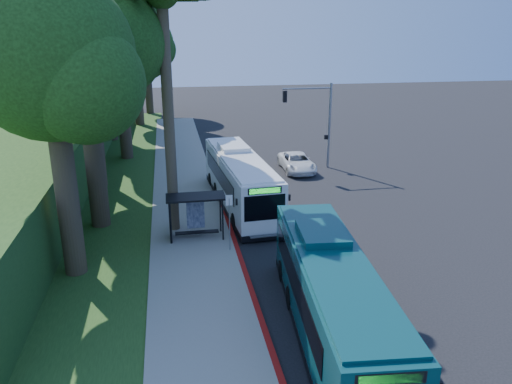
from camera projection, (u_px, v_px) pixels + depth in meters
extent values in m
plane|color=black|center=(304.00, 212.00, 31.89)|extent=(140.00, 140.00, 0.00)
cube|color=gray|center=(189.00, 219.00, 30.65)|extent=(4.50, 70.00, 0.12)
cube|color=maroon|center=(235.00, 243.00, 27.30)|extent=(0.25, 30.00, 0.13)
cube|color=#234719|center=(102.00, 198.00, 34.37)|extent=(8.00, 70.00, 0.06)
cube|color=black|center=(195.00, 197.00, 27.12)|extent=(3.20, 1.50, 0.10)
cube|color=black|center=(170.00, 221.00, 27.30)|extent=(0.06, 1.30, 2.20)
cube|color=navy|center=(196.00, 214.00, 28.18)|extent=(1.00, 0.12, 1.70)
cube|color=black|center=(197.00, 232.00, 27.68)|extent=(2.40, 0.40, 0.06)
cube|color=black|center=(171.00, 217.00, 27.86)|extent=(0.08, 0.08, 2.40)
cube|color=black|center=(220.00, 214.00, 28.33)|extent=(0.08, 0.08, 2.40)
cube|color=black|center=(171.00, 225.00, 26.74)|extent=(0.08, 0.08, 2.40)
cube|color=black|center=(223.00, 221.00, 27.21)|extent=(0.08, 0.08, 2.40)
cylinder|color=gray|center=(230.00, 226.00, 25.84)|extent=(0.06, 0.06, 3.00)
cube|color=white|center=(229.00, 200.00, 25.40)|extent=(0.35, 0.04, 0.55)
cylinder|color=gray|center=(329.00, 126.00, 40.91)|extent=(0.20, 0.20, 7.00)
cylinder|color=gray|center=(307.00, 88.00, 39.59)|extent=(4.00, 0.14, 0.14)
cube|color=black|center=(285.00, 97.00, 39.48)|extent=(0.30, 0.30, 0.90)
cube|color=black|center=(326.00, 137.00, 41.16)|extent=(0.25, 0.25, 0.35)
cylinder|color=#4C3F2D|center=(169.00, 120.00, 27.05)|extent=(0.60, 0.60, 13.00)
cylinder|color=#382B1E|center=(92.00, 139.00, 28.13)|extent=(1.10, 1.10, 10.50)
sphere|color=#1A340E|center=(80.00, 19.00, 26.08)|extent=(8.00, 8.00, 8.00)
sphere|color=#1A340E|center=(111.00, 43.00, 25.61)|extent=(5.60, 5.60, 5.60)
sphere|color=#1A340E|center=(59.00, 36.00, 27.44)|extent=(5.20, 5.20, 5.20)
cylinder|color=#382B1E|center=(91.00, 106.00, 35.21)|extent=(1.18, 1.18, 11.90)
sphere|color=#1A340E|center=(111.00, 17.00, 32.25)|extent=(7.00, 7.00, 7.00)
sphere|color=#1A340E|center=(59.00, 12.00, 34.55)|extent=(6.50, 6.50, 6.50)
cylinder|color=#382B1E|center=(123.00, 104.00, 43.26)|extent=(1.06, 1.06, 9.80)
sphere|color=#1A340E|center=(117.00, 31.00, 41.34)|extent=(8.40, 8.40, 8.40)
sphere|color=#1A340E|center=(138.00, 45.00, 40.80)|extent=(5.88, 5.88, 5.88)
sphere|color=#1A340E|center=(101.00, 41.00, 42.74)|extent=(5.46, 5.46, 5.46)
cylinder|color=#382B1E|center=(108.00, 85.00, 50.17)|extent=(1.14, 1.14, 11.20)
sphere|color=#1A340E|center=(101.00, 13.00, 47.98)|extent=(9.60, 9.60, 9.60)
sphere|color=#1A340E|center=(121.00, 27.00, 47.36)|extent=(6.72, 6.72, 6.72)
sphere|color=#1A340E|center=(86.00, 24.00, 49.57)|extent=(6.24, 6.24, 6.24)
cylinder|color=#382B1E|center=(138.00, 86.00, 58.38)|extent=(1.02, 1.02, 9.10)
sphere|color=#1A340E|center=(134.00, 37.00, 56.61)|extent=(8.00, 8.00, 8.00)
sphere|color=#1A340E|center=(149.00, 46.00, 56.08)|extent=(5.60, 5.60, 5.60)
sphere|color=#1A340E|center=(123.00, 43.00, 57.93)|extent=(5.20, 5.20, 5.20)
cylinder|color=#382B1E|center=(148.00, 82.00, 66.13)|extent=(0.98, 0.98, 8.40)
sphere|color=#1A340E|center=(145.00, 41.00, 64.49)|extent=(7.00, 7.00, 7.00)
sphere|color=#1A340E|center=(157.00, 49.00, 64.05)|extent=(4.90, 4.90, 4.90)
sphere|color=#1A340E|center=(137.00, 47.00, 65.66)|extent=(4.55, 4.55, 4.55)
cylinder|color=#382B1E|center=(65.00, 183.00, 22.67)|extent=(1.02, 1.02, 9.10)
sphere|color=#1A340E|center=(49.00, 56.00, 20.89)|extent=(7.20, 7.20, 7.20)
sphere|color=#1A340E|center=(84.00, 83.00, 20.46)|extent=(5.04, 5.04, 5.04)
sphere|color=#1A340E|center=(28.00, 73.00, 22.11)|extent=(4.68, 4.68, 4.68)
cube|color=white|center=(240.00, 179.00, 32.52)|extent=(3.46, 12.39, 2.91)
cube|color=black|center=(241.00, 201.00, 33.00)|extent=(3.49, 12.45, 0.36)
cube|color=black|center=(239.00, 173.00, 32.90)|extent=(3.33, 9.71, 1.12)
cube|color=black|center=(265.00, 207.00, 26.87)|extent=(2.29, 0.28, 1.43)
cube|color=black|center=(223.00, 153.00, 37.99)|extent=(2.08, 0.27, 1.02)
cube|color=#19E533|center=(265.00, 190.00, 26.55)|extent=(1.69, 0.22, 0.29)
cube|color=white|center=(240.00, 157.00, 32.04)|extent=(3.20, 11.76, 0.12)
cube|color=white|center=(234.00, 147.00, 33.86)|extent=(2.00, 2.67, 0.36)
cylinder|color=black|center=(235.00, 221.00, 29.06)|extent=(0.38, 1.04, 1.02)
cylinder|color=black|center=(274.00, 218.00, 29.61)|extent=(0.38, 1.04, 1.02)
cylinder|color=black|center=(211.00, 180.00, 36.93)|extent=(0.38, 1.04, 1.02)
cylinder|color=black|center=(242.00, 177.00, 37.48)|extent=(0.38, 1.04, 1.02)
cube|color=#0B3A3E|center=(332.00, 296.00, 18.55)|extent=(3.63, 12.30, 2.88)
cube|color=black|center=(330.00, 331.00, 19.02)|extent=(3.66, 12.36, 0.35)
cube|color=black|center=(329.00, 283.00, 18.93)|extent=(3.45, 9.65, 1.11)
cube|color=black|center=(303.00, 227.00, 24.11)|extent=(2.06, 0.30, 1.01)
cube|color=#19E533|center=(390.00, 378.00, 12.49)|extent=(1.68, 0.25, 0.28)
cube|color=#0B3A3E|center=(334.00, 260.00, 18.07)|extent=(3.37, 11.67, 0.12)
cube|color=#0B3A3E|center=(322.00, 234.00, 19.92)|extent=(2.02, 2.67, 0.35)
cylinder|color=black|center=(283.00, 271.00, 23.20)|extent=(0.39, 1.03, 1.01)
cylinder|color=black|center=(332.00, 269.00, 23.40)|extent=(0.39, 1.03, 1.01)
imported|color=white|center=(297.00, 162.00, 40.82)|extent=(2.41, 5.15, 1.43)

